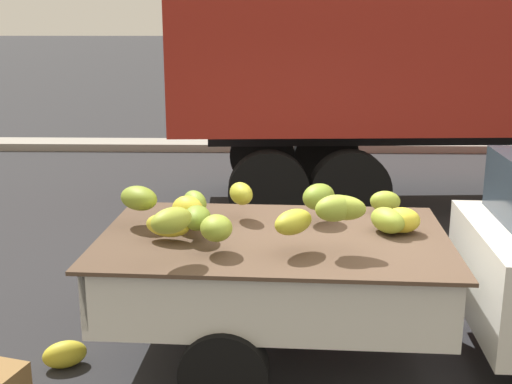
{
  "coord_description": "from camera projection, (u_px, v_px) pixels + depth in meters",
  "views": [
    {
      "loc": [
        -0.8,
        -4.86,
        2.74
      ],
      "look_at": [
        -0.96,
        0.85,
        1.23
      ],
      "focal_mm": 45.77,
      "sensor_mm": 36.0,
      "label": 1
    }
  ],
  "objects": [
    {
      "name": "fallen_banana_bunch_near_tailgate",
      "position": [
        65.0,
        354.0,
        5.29
      ],
      "size": [
        0.41,
        0.35,
        0.22
      ],
      "primitive_type": "ellipsoid",
      "rotation": [
        0.0,
        0.0,
        0.47
      ],
      "color": "gold",
      "rests_on": "ground"
    },
    {
      "name": "ground",
      "position": [
        369.0,
        363.0,
        5.37
      ],
      "size": [
        220.0,
        220.0,
        0.0
      ],
      "primitive_type": "plane",
      "color": "#28282B"
    },
    {
      "name": "curb_strip",
      "position": [
        310.0,
        146.0,
        14.2
      ],
      "size": [
        80.0,
        0.8,
        0.16
      ],
      "primitive_type": "cube",
      "color": "gray",
      "rests_on": "ground"
    }
  ]
}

